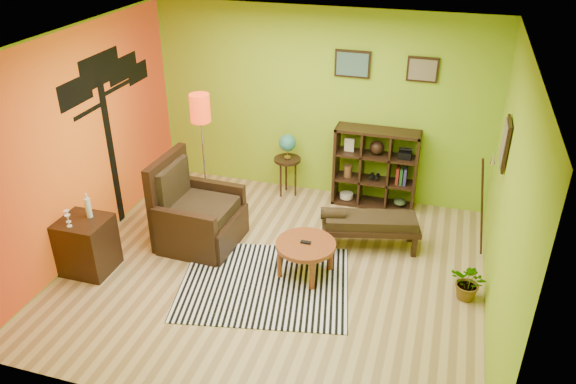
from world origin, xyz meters
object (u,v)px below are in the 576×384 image
(coffee_table, at_px, (306,247))
(armchair, at_px, (196,218))
(potted_plant, at_px, (469,286))
(bench, at_px, (368,223))
(side_cabinet, at_px, (86,245))
(floor_lamp, at_px, (201,120))
(globe_table, at_px, (287,150))
(cube_shelf, at_px, (376,168))

(coffee_table, relative_size, armchair, 0.61)
(coffee_table, xyz_separation_m, potted_plant, (1.92, 0.07, -0.21))
(bench, height_order, potted_plant, bench)
(armchair, xyz_separation_m, side_cabinet, (-1.00, -0.97, -0.00))
(bench, distance_m, potted_plant, 1.49)
(bench, bearing_deg, floor_lamp, 177.43)
(side_cabinet, bearing_deg, globe_table, 55.34)
(coffee_table, bearing_deg, cube_shelf, 74.85)
(side_cabinet, xyz_separation_m, cube_shelf, (3.11, 2.63, 0.24))
(armchair, relative_size, cube_shelf, 0.99)
(side_cabinet, relative_size, globe_table, 1.03)
(side_cabinet, bearing_deg, potted_plant, 9.45)
(globe_table, bearing_deg, bench, -38.04)
(coffee_table, bearing_deg, side_cabinet, -165.38)
(globe_table, bearing_deg, coffee_table, -67.14)
(armchair, xyz_separation_m, globe_table, (0.78, 1.61, 0.39))
(globe_table, relative_size, cube_shelf, 0.82)
(floor_lamp, height_order, bench, floor_lamp)
(coffee_table, relative_size, globe_table, 0.74)
(coffee_table, bearing_deg, globe_table, 112.86)
(cube_shelf, distance_m, potted_plant, 2.38)
(cube_shelf, xyz_separation_m, bench, (0.09, -1.17, -0.23))
(bench, bearing_deg, potted_plant, -28.91)
(armchair, xyz_separation_m, cube_shelf, (2.11, 1.66, 0.24))
(armchair, distance_m, floor_lamp, 1.29)
(coffee_table, bearing_deg, armchair, 169.52)
(armchair, bearing_deg, coffee_table, -10.48)
(side_cabinet, bearing_deg, cube_shelf, 40.19)
(side_cabinet, distance_m, globe_table, 3.16)
(coffee_table, bearing_deg, bench, 51.91)
(side_cabinet, relative_size, bench, 0.77)
(bench, relative_size, potted_plant, 2.93)
(side_cabinet, height_order, globe_table, side_cabinet)
(armchair, bearing_deg, side_cabinet, -136.00)
(armchair, height_order, cube_shelf, cube_shelf)
(globe_table, height_order, bench, globe_table)
(floor_lamp, xyz_separation_m, potted_plant, (3.61, -0.82, -1.32))
(globe_table, xyz_separation_m, bench, (1.42, -1.11, -0.38))
(floor_lamp, height_order, cube_shelf, floor_lamp)
(coffee_table, distance_m, floor_lamp, 2.21)
(coffee_table, bearing_deg, floor_lamp, 152.10)
(globe_table, bearing_deg, cube_shelf, 2.29)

